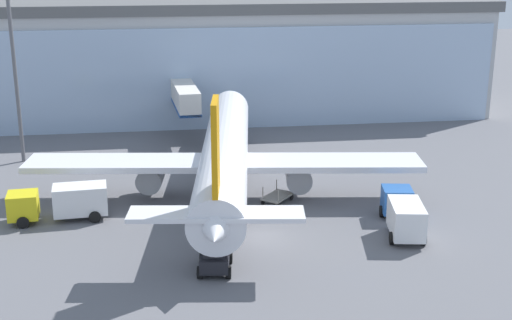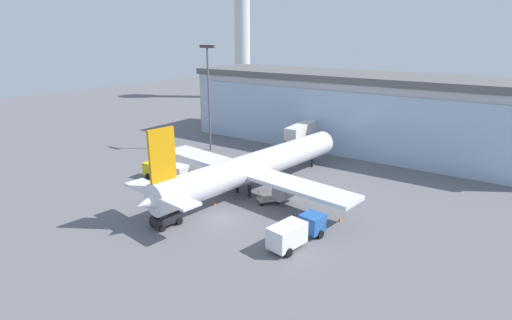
{
  "view_description": "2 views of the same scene",
  "coord_description": "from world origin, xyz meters",
  "px_view_note": "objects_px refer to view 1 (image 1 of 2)",
  "views": [
    {
      "loc": [
        -5.7,
        -47.03,
        20.29
      ],
      "look_at": [
        1.35,
        10.96,
        2.39
      ],
      "focal_mm": 50.0,
      "sensor_mm": 36.0,
      "label": 1
    },
    {
      "loc": [
        28.83,
        -32.37,
        20.55
      ],
      "look_at": [
        -1.01,
        9.1,
        4.53
      ],
      "focal_mm": 28.0,
      "sensor_mm": 36.0,
      "label": 2
    }
  ],
  "objects_px": {
    "catering_truck": "(62,202)",
    "safety_cone_wingtip": "(391,192)",
    "apron_light_mast": "(12,45)",
    "safety_cone_nose": "(218,223)",
    "airplane": "(225,155)",
    "baggage_cart": "(277,196)",
    "jet_bridge": "(183,94)",
    "fuel_truck": "(403,213)",
    "pushback_tug": "(215,257)"
  },
  "relations": [
    {
      "from": "safety_cone_nose",
      "to": "airplane",
      "type": "bearing_deg",
      "value": 80.98
    },
    {
      "from": "pushback_tug",
      "to": "safety_cone_nose",
      "type": "relative_size",
      "value": 6.18
    },
    {
      "from": "fuel_truck",
      "to": "baggage_cart",
      "type": "xyz_separation_m",
      "value": [
        -8.15,
        7.12,
        -0.97
      ]
    },
    {
      "from": "jet_bridge",
      "to": "catering_truck",
      "type": "height_order",
      "value": "jet_bridge"
    },
    {
      "from": "pushback_tug",
      "to": "jet_bridge",
      "type": "bearing_deg",
      "value": 8.92
    },
    {
      "from": "apron_light_mast",
      "to": "catering_truck",
      "type": "height_order",
      "value": "apron_light_mast"
    },
    {
      "from": "jet_bridge",
      "to": "baggage_cart",
      "type": "xyz_separation_m",
      "value": [
        7.0,
        -22.45,
        -3.99
      ]
    },
    {
      "from": "apron_light_mast",
      "to": "pushback_tug",
      "type": "bearing_deg",
      "value": -57.42
    },
    {
      "from": "apron_light_mast",
      "to": "safety_cone_nose",
      "type": "distance_m",
      "value": 27.87
    },
    {
      "from": "catering_truck",
      "to": "fuel_truck",
      "type": "relative_size",
      "value": 0.99
    },
    {
      "from": "safety_cone_nose",
      "to": "safety_cone_wingtip",
      "type": "bearing_deg",
      "value": 18.61
    },
    {
      "from": "baggage_cart",
      "to": "fuel_truck",
      "type": "bearing_deg",
      "value": -93.13
    },
    {
      "from": "jet_bridge",
      "to": "catering_truck",
      "type": "bearing_deg",
      "value": 153.0
    },
    {
      "from": "catering_truck",
      "to": "safety_cone_nose",
      "type": "xyz_separation_m",
      "value": [
        11.62,
        -2.73,
        -1.19
      ]
    },
    {
      "from": "catering_truck",
      "to": "baggage_cart",
      "type": "xyz_separation_m",
      "value": [
        16.8,
        1.79,
        -0.97
      ]
    },
    {
      "from": "jet_bridge",
      "to": "safety_cone_nose",
      "type": "bearing_deg",
      "value": 178.88
    },
    {
      "from": "safety_cone_nose",
      "to": "safety_cone_wingtip",
      "type": "distance_m",
      "value": 15.62
    },
    {
      "from": "jet_bridge",
      "to": "airplane",
      "type": "distance_m",
      "value": 20.36
    },
    {
      "from": "airplane",
      "to": "catering_truck",
      "type": "distance_m",
      "value": 13.51
    },
    {
      "from": "apron_light_mast",
      "to": "baggage_cart",
      "type": "xyz_separation_m",
      "value": [
        22.67,
        -14.21,
        -10.71
      ]
    },
    {
      "from": "airplane",
      "to": "safety_cone_wingtip",
      "type": "xyz_separation_m",
      "value": [
        13.72,
        -1.87,
        -3.16
      ]
    },
    {
      "from": "catering_truck",
      "to": "fuel_truck",
      "type": "height_order",
      "value": "same"
    },
    {
      "from": "airplane",
      "to": "jet_bridge",
      "type": "bearing_deg",
      "value": 14.74
    },
    {
      "from": "apron_light_mast",
      "to": "safety_cone_wingtip",
      "type": "relative_size",
      "value": 34.41
    },
    {
      "from": "apron_light_mast",
      "to": "safety_cone_nose",
      "type": "xyz_separation_m",
      "value": [
        17.5,
        -18.74,
        -10.94
      ]
    },
    {
      "from": "catering_truck",
      "to": "safety_cone_nose",
      "type": "distance_m",
      "value": 12.0
    },
    {
      "from": "jet_bridge",
      "to": "apron_light_mast",
      "type": "relative_size",
      "value": 0.72
    },
    {
      "from": "safety_cone_nose",
      "to": "safety_cone_wingtip",
      "type": "xyz_separation_m",
      "value": [
        14.81,
        4.99,
        0.0
      ]
    },
    {
      "from": "catering_truck",
      "to": "safety_cone_wingtip",
      "type": "distance_m",
      "value": 26.55
    },
    {
      "from": "catering_truck",
      "to": "pushback_tug",
      "type": "xyz_separation_m",
      "value": [
        10.92,
        -10.27,
        -0.49
      ]
    },
    {
      "from": "jet_bridge",
      "to": "pushback_tug",
      "type": "relative_size",
      "value": 3.99
    },
    {
      "from": "catering_truck",
      "to": "airplane",
      "type": "bearing_deg",
      "value": -167.51
    },
    {
      "from": "fuel_truck",
      "to": "jet_bridge",
      "type": "bearing_deg",
      "value": 35.87
    },
    {
      "from": "apron_light_mast",
      "to": "fuel_truck",
      "type": "height_order",
      "value": "apron_light_mast"
    },
    {
      "from": "safety_cone_wingtip",
      "to": "safety_cone_nose",
      "type": "bearing_deg",
      "value": -161.39
    },
    {
      "from": "apron_light_mast",
      "to": "jet_bridge",
      "type": "bearing_deg",
      "value": 27.75
    },
    {
      "from": "fuel_truck",
      "to": "catering_truck",
      "type": "bearing_deg",
      "value": 86.68
    },
    {
      "from": "jet_bridge",
      "to": "apron_light_mast",
      "type": "distance_m",
      "value": 18.93
    },
    {
      "from": "airplane",
      "to": "baggage_cart",
      "type": "relative_size",
      "value": 11.5
    },
    {
      "from": "airplane",
      "to": "safety_cone_wingtip",
      "type": "height_order",
      "value": "airplane"
    },
    {
      "from": "catering_truck",
      "to": "safety_cone_nose",
      "type": "height_order",
      "value": "catering_truck"
    },
    {
      "from": "airplane",
      "to": "apron_light_mast",
      "type": "bearing_deg",
      "value": 63.9
    },
    {
      "from": "catering_truck",
      "to": "baggage_cart",
      "type": "bearing_deg",
      "value": -179.39
    },
    {
      "from": "baggage_cart",
      "to": "safety_cone_nose",
      "type": "distance_m",
      "value": 6.88
    },
    {
      "from": "airplane",
      "to": "baggage_cart",
      "type": "bearing_deg",
      "value": -113.22
    },
    {
      "from": "jet_bridge",
      "to": "pushback_tug",
      "type": "xyz_separation_m",
      "value": [
        1.13,
        -34.52,
        -3.52
      ]
    },
    {
      "from": "jet_bridge",
      "to": "airplane",
      "type": "bearing_deg",
      "value": -176.75
    },
    {
      "from": "apron_light_mast",
      "to": "baggage_cart",
      "type": "distance_m",
      "value": 28.82
    },
    {
      "from": "airplane",
      "to": "baggage_cart",
      "type": "xyz_separation_m",
      "value": [
        4.09,
        -2.33,
        -2.94
      ]
    },
    {
      "from": "jet_bridge",
      "to": "fuel_truck",
      "type": "bearing_deg",
      "value": -157.87
    }
  ]
}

